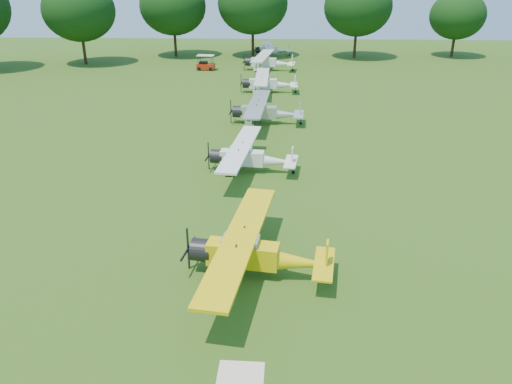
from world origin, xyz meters
TOP-DOWN VIEW (x-y plane):
  - ground at (0.00, 0.00)m, footprint 160.00×160.00m
  - tree_belt at (3.57, 0.16)m, footprint 137.36×130.27m
  - aircraft_2 at (1.19, -7.24)m, footprint 6.90×10.95m
  - aircraft_3 at (0.20, 5.77)m, footprint 6.34×10.09m
  - aircraft_4 at (0.92, 17.74)m, footprint 6.78×10.80m
  - aircraft_5 at (0.87, 30.51)m, footprint 6.61×10.48m
  - aircraft_6 at (0.56, 44.35)m, footprint 7.33×11.65m
  - aircraft_7 at (0.87, 57.59)m, footprint 6.21×9.88m
  - golf_cart at (-8.20, 44.44)m, footprint 2.55×1.73m

SIDE VIEW (x-z plane):
  - ground at x=0.00m, z-range 0.00..0.00m
  - golf_cart at x=-8.20m, z-range -0.34..1.71m
  - aircraft_7 at x=0.87m, z-range 0.16..2.10m
  - aircraft_3 at x=0.20m, z-range 0.17..2.15m
  - aircraft_5 at x=0.87m, z-range 0.18..2.25m
  - aircraft_4 at x=0.92m, z-range 0.18..2.31m
  - aircraft_2 at x=1.19m, z-range 0.18..2.33m
  - aircraft_6 at x=0.56m, z-range 0.19..2.48m
  - tree_belt at x=3.57m, z-range 0.77..15.29m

